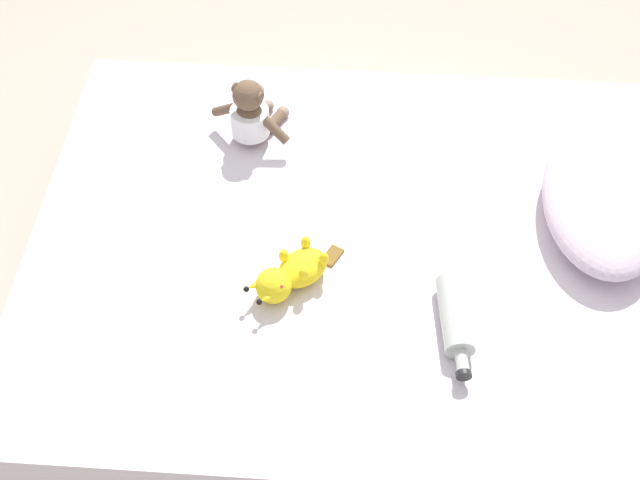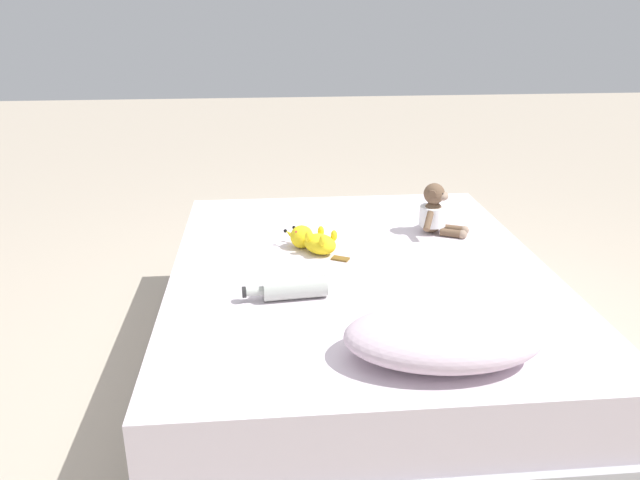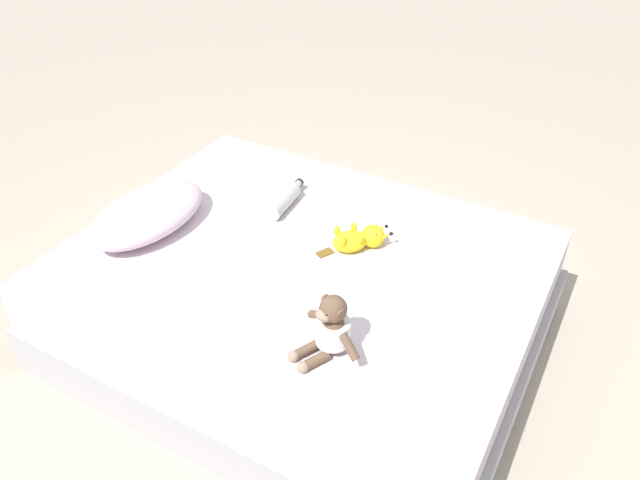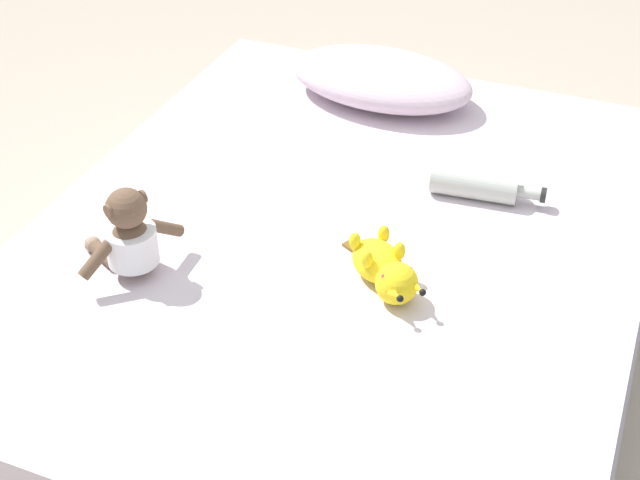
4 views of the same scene
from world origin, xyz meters
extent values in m
plane|color=#B7A893|center=(0.00, 0.00, 0.00)|extent=(16.00, 16.00, 0.00)
cube|color=#B2B2B7|center=(0.00, 0.00, 0.12)|extent=(1.55, 1.96, 0.24)
cube|color=silver|center=(0.00, 0.00, 0.35)|extent=(1.51, 1.91, 0.23)
ellipsoid|color=silver|center=(-0.14, 0.71, 0.54)|extent=(0.62, 0.39, 0.14)
ellipsoid|color=brown|center=(-0.39, -0.36, 0.54)|extent=(0.14, 0.14, 0.15)
cylinder|color=white|center=(-0.39, -0.36, 0.55)|extent=(0.16, 0.16, 0.09)
sphere|color=brown|center=(-0.39, -0.36, 0.65)|extent=(0.10, 0.10, 0.10)
ellipsoid|color=gray|center=(-0.43, -0.34, 0.65)|extent=(0.07, 0.07, 0.04)
sphere|color=black|center=(-0.43, -0.36, 0.66)|extent=(0.01, 0.01, 0.01)
sphere|color=black|center=(-0.42, -0.32, 0.66)|extent=(0.01, 0.01, 0.01)
cylinder|color=brown|center=(-0.41, -0.40, 0.67)|extent=(0.03, 0.02, 0.03)
cylinder|color=brown|center=(-0.37, -0.32, 0.67)|extent=(0.03, 0.02, 0.03)
cylinder|color=brown|center=(-0.43, -0.44, 0.55)|extent=(0.07, 0.10, 0.08)
cylinder|color=brown|center=(-0.35, -0.27, 0.55)|extent=(0.07, 0.10, 0.08)
cylinder|color=brown|center=(-0.49, -0.34, 0.49)|extent=(0.11, 0.08, 0.04)
cylinder|color=brown|center=(-0.46, -0.29, 0.49)|extent=(0.11, 0.08, 0.04)
sphere|color=gray|center=(-0.53, -0.32, 0.49)|extent=(0.04, 0.04, 0.04)
sphere|color=gray|center=(-0.51, -0.27, 0.49)|extent=(0.04, 0.04, 0.04)
ellipsoid|color=yellow|center=(0.15, -0.15, 0.51)|extent=(0.18, 0.18, 0.08)
sphere|color=yellow|center=(0.22, -0.22, 0.52)|extent=(0.10, 0.10, 0.10)
cone|color=yellow|center=(0.27, -0.23, 0.53)|extent=(0.06, 0.07, 0.05)
sphere|color=black|center=(0.29, -0.25, 0.54)|extent=(0.02, 0.02, 0.02)
cone|color=yellow|center=(0.23, -0.27, 0.53)|extent=(0.06, 0.07, 0.05)
sphere|color=black|center=(0.25, -0.29, 0.54)|extent=(0.02, 0.02, 0.02)
sphere|color=red|center=(0.24, -0.20, 0.55)|extent=(0.02, 0.02, 0.02)
sphere|color=red|center=(0.20, -0.24, 0.55)|extent=(0.02, 0.02, 0.02)
ellipsoid|color=yellow|center=(0.20, -0.14, 0.55)|extent=(0.04, 0.04, 0.05)
ellipsoid|color=yellow|center=(0.14, -0.20, 0.55)|extent=(0.04, 0.04, 0.05)
ellipsoid|color=yellow|center=(0.14, -0.09, 0.55)|extent=(0.04, 0.04, 0.05)
ellipsoid|color=yellow|center=(0.09, -0.14, 0.55)|extent=(0.04, 0.04, 0.05)
cube|color=brown|center=(0.07, -0.07, 0.47)|extent=(0.08, 0.07, 0.01)
cylinder|color=#B7BCB2|center=(0.28, 0.27, 0.51)|extent=(0.23, 0.10, 0.08)
cylinder|color=#B7BCB2|center=(0.42, 0.28, 0.51)|extent=(0.06, 0.04, 0.03)
cylinder|color=black|center=(0.46, 0.28, 0.51)|extent=(0.02, 0.04, 0.04)
camera|label=1|loc=(1.61, 0.00, 2.41)|focal=48.76mm
camera|label=2|loc=(0.37, 2.28, 1.47)|focal=34.92mm
camera|label=3|loc=(-1.74, -1.06, 2.06)|focal=34.71mm
camera|label=4|loc=(0.67, -1.79, 1.84)|focal=51.52mm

